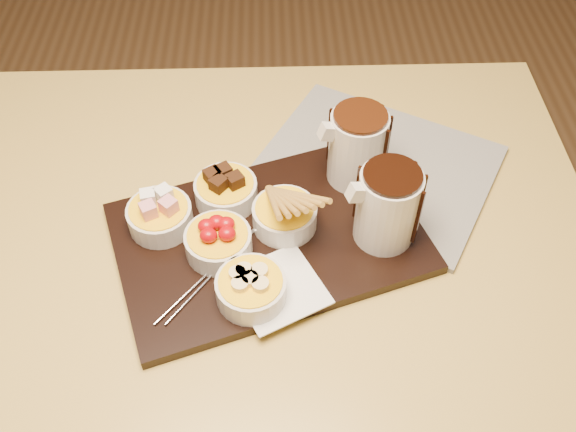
{
  "coord_description": "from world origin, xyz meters",
  "views": [
    {
      "loc": [
        0.08,
        -0.67,
        1.54
      ],
      "look_at": [
        0.1,
        -0.05,
        0.81
      ],
      "focal_mm": 40.0,
      "sensor_mm": 36.0,
      "label": 1
    }
  ],
  "objects_px": {
    "serving_board": "(269,238)",
    "newspaper": "(376,167)",
    "bowl_strawberries": "(218,243)",
    "pitcher_milk_chocolate": "(357,148)",
    "pitcher_dark_chocolate": "(387,207)",
    "dining_table": "(228,256)"
  },
  "relations": [
    {
      "from": "serving_board",
      "to": "newspaper",
      "type": "xyz_separation_m",
      "value": [
        0.19,
        0.15,
        -0.0
      ]
    },
    {
      "from": "bowl_strawberries",
      "to": "pitcher_milk_chocolate",
      "type": "bearing_deg",
      "value": 34.83
    },
    {
      "from": "serving_board",
      "to": "pitcher_dark_chocolate",
      "type": "relative_size",
      "value": 3.65
    },
    {
      "from": "dining_table",
      "to": "bowl_strawberries",
      "type": "bearing_deg",
      "value": -91.17
    },
    {
      "from": "serving_board",
      "to": "pitcher_dark_chocolate",
      "type": "distance_m",
      "value": 0.19
    },
    {
      "from": "serving_board",
      "to": "bowl_strawberries",
      "type": "height_order",
      "value": "bowl_strawberries"
    },
    {
      "from": "dining_table",
      "to": "serving_board",
      "type": "relative_size",
      "value": 2.61
    },
    {
      "from": "pitcher_milk_chocolate",
      "to": "newspaper",
      "type": "relative_size",
      "value": 0.33
    },
    {
      "from": "dining_table",
      "to": "newspaper",
      "type": "xyz_separation_m",
      "value": [
        0.26,
        0.11,
        0.1
      ]
    },
    {
      "from": "bowl_strawberries",
      "to": "dining_table",
      "type": "bearing_deg",
      "value": 88.83
    },
    {
      "from": "bowl_strawberries",
      "to": "newspaper",
      "type": "height_order",
      "value": "bowl_strawberries"
    },
    {
      "from": "bowl_strawberries",
      "to": "serving_board",
      "type": "bearing_deg",
      "value": 22.02
    },
    {
      "from": "serving_board",
      "to": "pitcher_dark_chocolate",
      "type": "height_order",
      "value": "pitcher_dark_chocolate"
    },
    {
      "from": "pitcher_milk_chocolate",
      "to": "newspaper",
      "type": "distance_m",
      "value": 0.09
    },
    {
      "from": "pitcher_dark_chocolate",
      "to": "newspaper",
      "type": "height_order",
      "value": "pitcher_dark_chocolate"
    },
    {
      "from": "pitcher_dark_chocolate",
      "to": "newspaper",
      "type": "distance_m",
      "value": 0.18
    },
    {
      "from": "serving_board",
      "to": "pitcher_milk_chocolate",
      "type": "bearing_deg",
      "value": 21.8
    },
    {
      "from": "pitcher_dark_chocolate",
      "to": "serving_board",
      "type": "bearing_deg",
      "value": 160.02
    },
    {
      "from": "dining_table",
      "to": "bowl_strawberries",
      "type": "distance_m",
      "value": 0.16
    },
    {
      "from": "bowl_strawberries",
      "to": "pitcher_milk_chocolate",
      "type": "distance_m",
      "value": 0.27
    },
    {
      "from": "pitcher_dark_chocolate",
      "to": "pitcher_milk_chocolate",
      "type": "distance_m",
      "value": 0.13
    },
    {
      "from": "serving_board",
      "to": "pitcher_milk_chocolate",
      "type": "xyz_separation_m",
      "value": [
        0.14,
        0.12,
        0.07
      ]
    }
  ]
}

